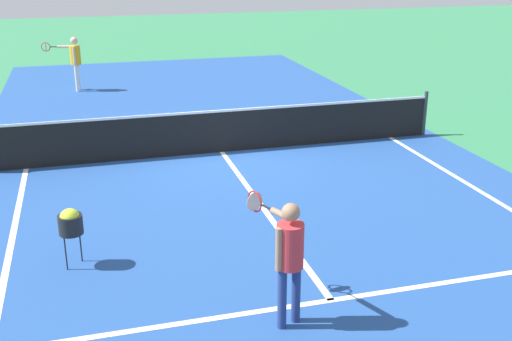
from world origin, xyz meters
name	(u,v)px	position (x,y,z in m)	size (l,w,h in m)	color
ground_plane	(222,152)	(0.00, 0.00, 0.00)	(60.00, 60.00, 0.00)	#337F51
court_surface_inbounds	(222,152)	(0.00, 0.00, 0.00)	(10.62, 24.40, 0.00)	#234C93
line_service_near	(331,300)	(0.00, -6.40, 0.00)	(8.22, 0.10, 0.01)	white
line_center_service	(262,206)	(0.00, -3.20, 0.00)	(0.10, 6.40, 0.01)	white
net	(221,131)	(0.00, 0.00, 0.49)	(10.04, 0.09, 1.07)	#33383D
player_near	(289,251)	(-0.70, -6.72, 0.97)	(0.49, 1.17, 1.57)	navy
player_far	(75,58)	(-3.01, 7.37, 1.04)	(1.16, 0.67, 1.67)	white
ball_hopper	(70,222)	(-3.17, -4.53, 0.68)	(0.34, 0.34, 0.87)	black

